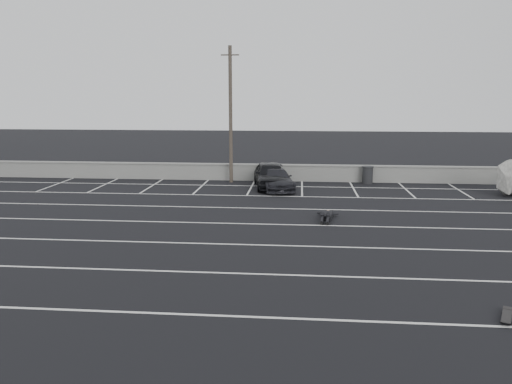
# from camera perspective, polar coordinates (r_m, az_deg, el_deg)

# --- Properties ---
(ground) EXTENTS (120.00, 120.00, 0.00)m
(ground) POSITION_cam_1_polar(r_m,az_deg,el_deg) (18.20, 2.18, -6.12)
(ground) COLOR black
(ground) RESTS_ON ground
(seawall) EXTENTS (50.00, 0.45, 1.06)m
(seawall) POSITION_cam_1_polar(r_m,az_deg,el_deg) (31.75, 3.48, 2.26)
(seawall) COLOR gray
(seawall) RESTS_ON ground
(stall_lines) EXTENTS (36.00, 20.05, 0.01)m
(stall_lines) POSITION_cam_1_polar(r_m,az_deg,el_deg) (22.45, 2.55, -2.81)
(stall_lines) COLOR silver
(stall_lines) RESTS_ON ground
(car_left) EXTENTS (2.45, 4.65, 1.51)m
(car_left) POSITION_cam_1_polar(r_m,az_deg,el_deg) (29.42, 1.65, 1.98)
(car_left) COLOR black
(car_left) RESTS_ON ground
(car_right) EXTENTS (2.59, 4.46, 1.22)m
(car_right) POSITION_cam_1_polar(r_m,az_deg,el_deg) (28.87, 2.29, 1.51)
(car_right) COLOR black
(car_right) RESTS_ON ground
(utility_pole) EXTENTS (1.11, 0.22, 8.29)m
(utility_pole) POSITION_cam_1_polar(r_m,az_deg,el_deg) (30.90, -2.92, 8.82)
(utility_pole) COLOR #4C4238
(utility_pole) RESTS_ON ground
(trash_bin) EXTENTS (0.92, 0.92, 1.08)m
(trash_bin) POSITION_cam_1_polar(r_m,az_deg,el_deg) (31.43, 12.63, 1.92)
(trash_bin) COLOR #232325
(trash_bin) RESTS_ON ground
(person) EXTENTS (1.68, 2.78, 0.50)m
(person) POSITION_cam_1_polar(r_m,az_deg,el_deg) (22.34, 8.12, -2.33)
(person) COLOR black
(person) RESTS_ON ground
(skateboard) EXTENTS (0.54, 0.86, 0.10)m
(skateboard) POSITION_cam_1_polar(r_m,az_deg,el_deg) (13.88, 26.73, -12.57)
(skateboard) COLOR black
(skateboard) RESTS_ON ground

